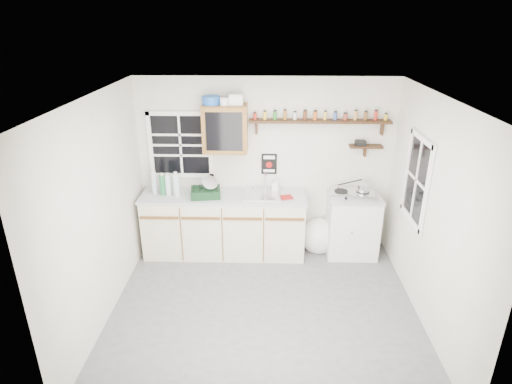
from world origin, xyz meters
TOP-DOWN VIEW (x-y plane):
  - room at (0.00, 0.00)m, footprint 3.64×3.24m
  - main_cabinet at (-0.58, 1.30)m, footprint 2.31×0.63m
  - right_cabinet at (1.25, 1.32)m, footprint 0.73×0.57m
  - sink at (-0.05, 1.30)m, footprint 0.52×0.44m
  - upper_cabinet at (-0.55, 1.44)m, footprint 0.60×0.32m
  - upper_cabinet_clutter at (-0.60, 1.44)m, footprint 0.54×0.24m
  - spice_shelf at (0.73, 1.51)m, footprint 1.91×0.18m
  - secondary_shelf at (1.36, 1.52)m, footprint 0.45×0.16m
  - warning_sign at (0.05, 1.59)m, footprint 0.22×0.02m
  - window_back at (-1.20, 1.59)m, footprint 0.93×0.03m
  - window_right at (1.79, 0.55)m, footprint 0.03×0.78m
  - water_bottles at (-1.38, 1.28)m, footprint 0.41×0.16m
  - dish_rack at (-0.81, 1.23)m, footprint 0.43×0.35m
  - soap_bottle at (0.15, 1.44)m, footprint 0.12×0.12m
  - rag at (0.29, 1.20)m, footprint 0.19×0.18m
  - hotplate at (1.20, 1.30)m, footprint 0.63×0.38m
  - saucepan at (1.34, 1.31)m, footprint 0.41×0.29m
  - trash_bag at (0.79, 1.40)m, footprint 0.47×0.43m

SIDE VIEW (x-z plane):
  - trash_bag at x=0.79m, z-range -0.04..0.50m
  - right_cabinet at x=1.25m, z-range 0.00..0.91m
  - main_cabinet at x=-0.58m, z-range 0.00..0.92m
  - sink at x=-0.05m, z-range 0.79..1.08m
  - rag at x=0.29m, z-range 0.92..0.94m
  - hotplate at x=1.20m, z-range 0.91..0.99m
  - dish_rack at x=-0.81m, z-range 0.87..1.16m
  - soap_bottle at x=0.15m, z-range 0.92..1.12m
  - saucepan at x=1.34m, z-range 0.95..1.14m
  - water_bottles at x=-1.38m, z-range 0.90..1.25m
  - room at x=0.00m, z-range -0.02..2.52m
  - warning_sign at x=0.05m, z-range 1.13..1.43m
  - window_right at x=1.79m, z-range 0.91..1.99m
  - window_back at x=-1.20m, z-range 1.06..2.04m
  - secondary_shelf at x=1.36m, z-range 1.46..1.69m
  - upper_cabinet at x=-0.55m, z-range 1.50..2.15m
  - spice_shelf at x=0.73m, z-range 1.76..2.11m
  - upper_cabinet_clutter at x=-0.60m, z-range 2.14..2.28m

